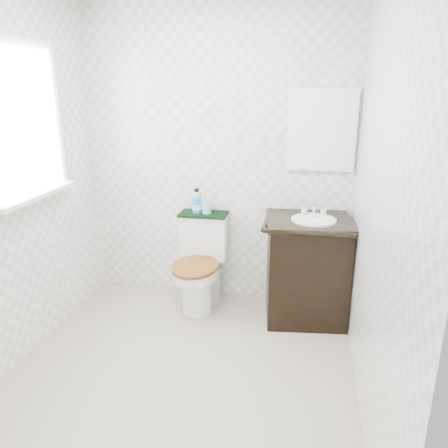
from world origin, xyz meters
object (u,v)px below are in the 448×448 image
(trash_bin, at_px, (207,286))
(toilet, at_px, (201,267))
(mouthwash_bottle, at_px, (197,202))
(vanity, at_px, (307,267))
(cup, at_px, (206,208))

(trash_bin, bearing_deg, toilet, -149.14)
(toilet, relative_size, mouthwash_bottle, 3.66)
(vanity, height_order, cup, vanity)
(toilet, distance_m, cup, 0.50)
(toilet, height_order, vanity, vanity)
(trash_bin, height_order, cup, cup)
(trash_bin, bearing_deg, mouthwash_bottle, 138.26)
(cup, bearing_deg, vanity, -12.43)
(vanity, height_order, trash_bin, vanity)
(mouthwash_bottle, xyz_separation_m, cup, (0.08, -0.00, -0.05))
(toilet, height_order, cup, cup)
(cup, bearing_deg, toilet, -102.65)
(vanity, bearing_deg, cup, 167.57)
(mouthwash_bottle, bearing_deg, vanity, -11.44)
(cup, bearing_deg, mouthwash_bottle, 178.92)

